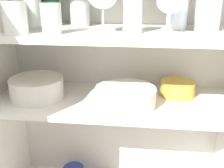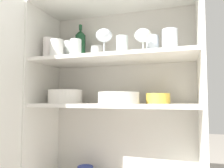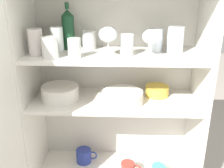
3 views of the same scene
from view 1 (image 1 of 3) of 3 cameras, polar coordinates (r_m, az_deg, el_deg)
The scene contains 15 objects.
cupboard_back_panel at distance 1.19m, azimuth 1.38°, elevation -2.63°, with size 0.94×0.02×1.29m, color silver.
cupboard_side_left at distance 1.17m, azimuth -22.84°, elevation -4.83°, with size 0.02×0.37×1.29m, color white.
shelf_board_middle at distance 1.01m, azimuth 0.51°, elevation -3.83°, with size 0.91×0.34×0.02m, color silver.
shelf_board_upper at distance 0.93m, azimuth 0.56°, elevation 10.98°, with size 0.91×0.34×0.02m, color silver.
tumbler_glass_0 at distance 1.04m, azimuth -17.02°, elevation 15.26°, with size 0.07×0.07×0.13m.
tumbler_glass_1 at distance 0.87m, azimuth -13.04°, elevation 13.71°, with size 0.06×0.06×0.10m.
tumbler_glass_2 at distance 0.98m, azimuth 14.06°, elevation 15.10°, with size 0.07×0.07×0.12m.
tumbler_glass_3 at distance 1.04m, azimuth -6.99°, elevation 15.21°, with size 0.07×0.07×0.10m.
tumbler_glass_5 at distance 0.88m, azimuth 4.56°, elevation 14.55°, with size 0.06×0.06×0.11m.
tumbler_glass_6 at distance 0.97m, azimuth 20.22°, elevation 14.90°, with size 0.08×0.08×0.14m.
tumbler_glass_7 at distance 0.91m, azimuth -20.39°, elevation 13.42°, with size 0.08×0.08×0.10m.
wine_glass_1 at distance 0.87m, azimuth 12.70°, elevation 16.74°, with size 0.09×0.09×0.13m.
plate_stack_white at distance 0.95m, azimuth 2.91°, elevation -2.68°, with size 0.22×0.22×0.06m.
mixing_bowl_large at distance 1.04m, azimuth -16.05°, elevation -0.62°, with size 0.20×0.20×0.08m.
serving_bowl_small at distance 1.06m, azimuth 14.03°, elevation -0.84°, with size 0.13×0.13×0.06m.
Camera 1 is at (0.09, -0.74, 1.11)m, focal length 42.00 mm.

